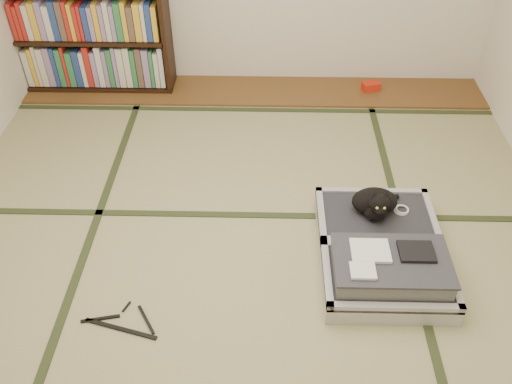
{
  "coord_description": "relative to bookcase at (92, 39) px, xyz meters",
  "views": [
    {
      "loc": [
        0.11,
        -2.22,
        2.47
      ],
      "look_at": [
        0.05,
        0.35,
        0.25
      ],
      "focal_mm": 38.0,
      "sensor_mm": 36.0,
      "label": 1
    }
  ],
  "objects": [
    {
      "name": "floor",
      "position": [
        1.39,
        -2.07,
        -0.45
      ],
      "size": [
        4.5,
        4.5,
        0.0
      ],
      "primitive_type": "plane",
      "color": "tan",
      "rests_on": "ground"
    },
    {
      "name": "red_item",
      "position": [
        2.41,
        -0.04,
        -0.4
      ],
      "size": [
        0.17,
        0.12,
        0.07
      ],
      "primitive_type": "cube",
      "rotation": [
        0.0,
        0.0,
        0.24
      ],
      "color": "red",
      "rests_on": "wood_strip"
    },
    {
      "name": "room_shell",
      "position": [
        1.39,
        -2.07,
        1.01
      ],
      "size": [
        4.5,
        4.5,
        4.5
      ],
      "color": "white",
      "rests_on": "ground"
    },
    {
      "name": "wood_strip",
      "position": [
        1.39,
        -0.07,
        -0.44
      ],
      "size": [
        4.0,
        0.5,
        0.02
      ],
      "primitive_type": "cube",
      "color": "brown",
      "rests_on": "ground"
    },
    {
      "name": "bookcase",
      "position": [
        0.0,
        0.0,
        0.0
      ],
      "size": [
        1.33,
        0.3,
        0.92
      ],
      "color": "black",
      "rests_on": "wood_strip"
    },
    {
      "name": "cat",
      "position": [
        2.18,
        -1.79,
        -0.21
      ],
      "size": [
        0.32,
        0.33,
        0.26
      ],
      "color": "black",
      "rests_on": "suitcase"
    },
    {
      "name": "hanger",
      "position": [
        0.73,
        -2.55,
        -0.44
      ],
      "size": [
        0.44,
        0.25,
        0.01
      ],
      "color": "black",
      "rests_on": "floor"
    },
    {
      "name": "tatami_borders",
      "position": [
        1.39,
        -1.58,
        -0.45
      ],
      "size": [
        4.0,
        4.5,
        0.01
      ],
      "color": "#2D381E",
      "rests_on": "ground"
    },
    {
      "name": "cable_coil",
      "position": [
        2.36,
        -1.76,
        -0.3
      ],
      "size": [
        0.1,
        0.1,
        0.02
      ],
      "color": "white",
      "rests_on": "suitcase"
    },
    {
      "name": "suitcase",
      "position": [
        2.19,
        -2.08,
        -0.35
      ],
      "size": [
        0.73,
        0.97,
        0.29
      ],
      "color": "#B9B9BE",
      "rests_on": "floor"
    }
  ]
}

